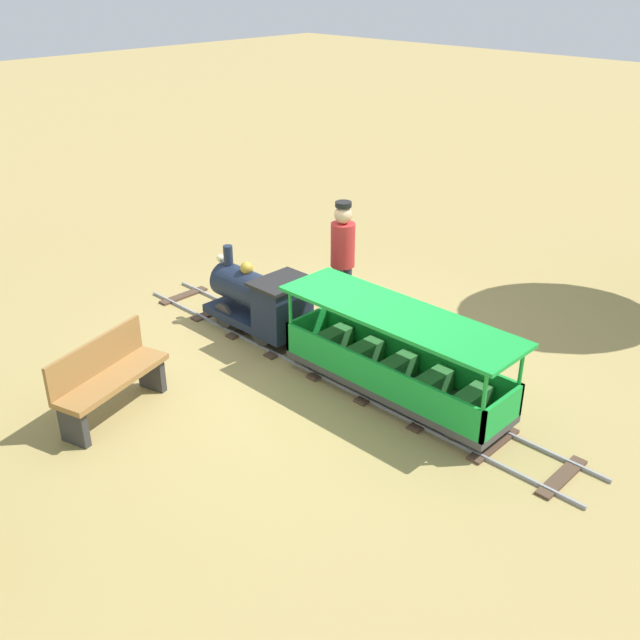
{
  "coord_description": "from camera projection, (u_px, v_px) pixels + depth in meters",
  "views": [
    {
      "loc": [
        -5.29,
        -5.25,
        4.21
      ],
      "look_at": [
        0.0,
        -0.12,
        0.55
      ],
      "focal_mm": 40.84,
      "sensor_mm": 36.0,
      "label": 1
    }
  ],
  "objects": [
    {
      "name": "locomotive",
      "position": [
        261.0,
        299.0,
        8.89
      ],
      "size": [
        0.69,
        1.45,
        0.99
      ],
      "color": "#192338",
      "rests_on": "ground_plane"
    },
    {
      "name": "park_bench",
      "position": [
        108.0,
        378.0,
        7.35
      ],
      "size": [
        1.36,
        0.74,
        0.82
      ],
      "color": "olive",
      "rests_on": "ground_plane"
    },
    {
      "name": "conductor_person",
      "position": [
        343.0,
        254.0,
        8.96
      ],
      "size": [
        0.3,
        0.3,
        1.62
      ],
      "color": "#282D47",
      "rests_on": "ground_plane"
    },
    {
      "name": "passenger_car",
      "position": [
        395.0,
        364.0,
        7.6
      ],
      "size": [
        0.79,
        2.7,
        0.97
      ],
      "color": "#3F3F3F",
      "rests_on": "ground_plane"
    },
    {
      "name": "track",
      "position": [
        333.0,
        367.0,
        8.34
      ],
      "size": [
        0.73,
        6.4,
        0.04
      ],
      "color": "gray",
      "rests_on": "ground_plane"
    },
    {
      "name": "ground_plane",
      "position": [
        313.0,
        359.0,
        8.55
      ],
      "size": [
        60.0,
        60.0,
        0.0
      ],
      "primitive_type": "plane",
      "color": "#A38C51"
    }
  ]
}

